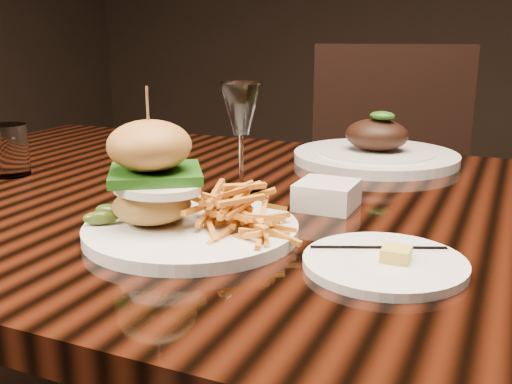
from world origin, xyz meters
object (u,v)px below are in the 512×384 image
at_px(dining_table, 298,253).
at_px(far_dish, 376,152).
at_px(burger_plate, 184,199).
at_px(chair_far, 389,192).
at_px(wine_glass, 241,113).

height_order(dining_table, far_dish, far_dish).
height_order(burger_plate, far_dish, burger_plate).
bearing_deg(chair_far, burger_plate, -106.13).
height_order(dining_table, wine_glass, wine_glass).
bearing_deg(chair_far, wine_glass, -108.01).
bearing_deg(dining_table, wine_glass, 169.34).
bearing_deg(burger_plate, far_dish, 55.86).
distance_m(burger_plate, wine_glass, 0.22).
bearing_deg(burger_plate, chair_far, 66.88).
bearing_deg(dining_table, burger_plate, -112.86).
bearing_deg(far_dish, dining_table, -96.53).
bearing_deg(far_dish, chair_far, 98.16).
bearing_deg(burger_plate, dining_table, 45.84).
distance_m(wine_glass, far_dish, 0.35).
relative_size(dining_table, far_dish, 5.21).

